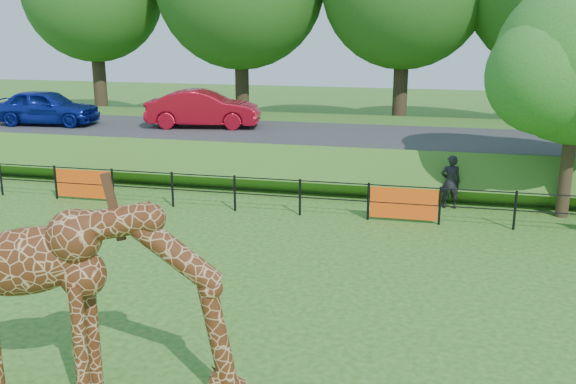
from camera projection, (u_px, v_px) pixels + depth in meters
name	position (u px, v px, depth m)	size (l,w,h in m)	color
ground	(207.00, 345.00, 11.39)	(90.00, 90.00, 0.00)	#245816
giraffe	(93.00, 305.00, 9.33)	(4.40, 0.81, 3.15)	#522610
perimeter_fence	(300.00, 197.00, 18.78)	(28.07, 0.10, 1.10)	black
embankment	(338.00, 146.00, 25.80)	(40.00, 9.00, 1.30)	#245816
road	(333.00, 135.00, 24.21)	(40.00, 5.00, 0.12)	#2C2C2E
car_blue	(46.00, 107.00, 26.08)	(1.70, 4.21, 1.44)	navy
car_red	(203.00, 109.00, 25.47)	(1.55, 4.44, 1.46)	#AD0C1D
visitor	(451.00, 182.00, 19.44)	(0.60, 0.39, 1.65)	black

